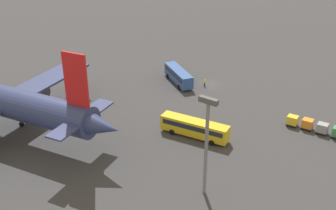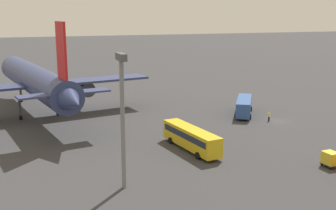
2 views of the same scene
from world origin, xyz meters
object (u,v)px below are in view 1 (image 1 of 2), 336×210
shuttle_bus_far (195,127)px  shuttle_bus_near (179,75)px  cargo_cart_grey (322,128)px  worker_person (205,83)px  cargo_cart_yellow (292,120)px  cargo_cart_orange (308,124)px

shuttle_bus_far → shuttle_bus_near: bearing=-56.3°
cargo_cart_grey → worker_person: bearing=-10.4°
cargo_cart_grey → cargo_cart_yellow: (5.56, 0.42, 0.00)m
worker_person → cargo_cart_grey: (-28.80, 5.30, 0.32)m
cargo_cart_grey → cargo_cart_orange: same height
worker_person → shuttle_bus_far: bearing=117.5°
shuttle_bus_near → cargo_cart_yellow: shuttle_bus_near is taller
cargo_cart_orange → cargo_cart_yellow: (2.78, 0.41, 0.00)m
cargo_cart_orange → worker_person: bearing=-11.5°
cargo_cart_grey → cargo_cart_orange: size_ratio=1.00×
shuttle_bus_near → shuttle_bus_far: 24.65m
shuttle_bus_far → worker_person: 22.76m
cargo_cart_grey → shuttle_bus_near: bearing=-5.6°
shuttle_bus_near → cargo_cart_orange: bearing=-154.3°
worker_person → cargo_cart_yellow: size_ratio=0.82×
shuttle_bus_far → cargo_cart_grey: (-18.30, -14.87, -0.77)m
worker_person → cargo_cart_grey: cargo_cart_grey is taller
shuttle_bus_far → worker_person: bearing=-70.9°
cargo_cart_grey → cargo_cart_yellow: bearing=4.3°
shuttle_bus_far → cargo_cart_grey: 23.59m
shuttle_bus_near → worker_person: size_ratio=6.28×
cargo_cart_grey → cargo_cart_orange: bearing=0.2°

